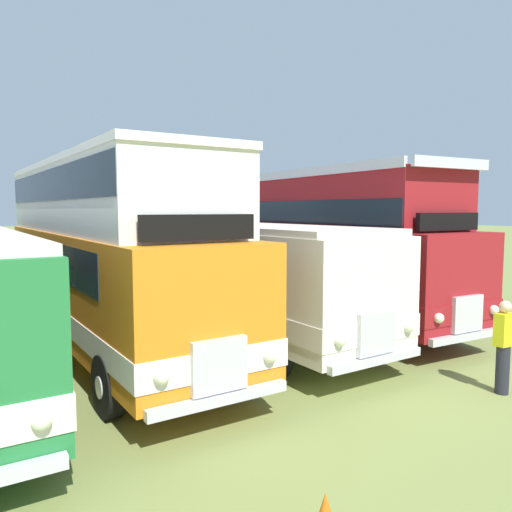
{
  "coord_description": "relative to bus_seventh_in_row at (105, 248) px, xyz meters",
  "views": [
    {
      "loc": [
        3.52,
        -11.56,
        3.38
      ],
      "look_at": [
        11.13,
        0.77,
        2.02
      ],
      "focal_mm": 35.08,
      "sensor_mm": 36.0,
      "label": 1
    }
  ],
  "objects": [
    {
      "name": "bus_ninth_in_row",
      "position": [
        6.68,
        0.09,
        -0.12
      ],
      "size": [
        3.0,
        10.53,
        4.52
      ],
      "color": "maroon",
      "rests_on": "ground"
    },
    {
      "name": "bus_eighth_in_row",
      "position": [
        3.34,
        -0.24,
        -0.72
      ],
      "size": [
        2.83,
        10.38,
        2.99
      ],
      "color": "silver",
      "rests_on": "ground"
    },
    {
      "name": "bus_seventh_in_row",
      "position": [
        0.0,
        0.0,
        0.0
      ],
      "size": [
        2.81,
        11.07,
        4.49
      ],
      "color": "orange",
      "rests_on": "ground"
    },
    {
      "name": "marshal_person",
      "position": [
        5.38,
        -6.71,
        -1.59
      ],
      "size": [
        0.36,
        0.24,
        1.73
      ],
      "color": "#23232D",
      "rests_on": "ground"
    }
  ]
}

